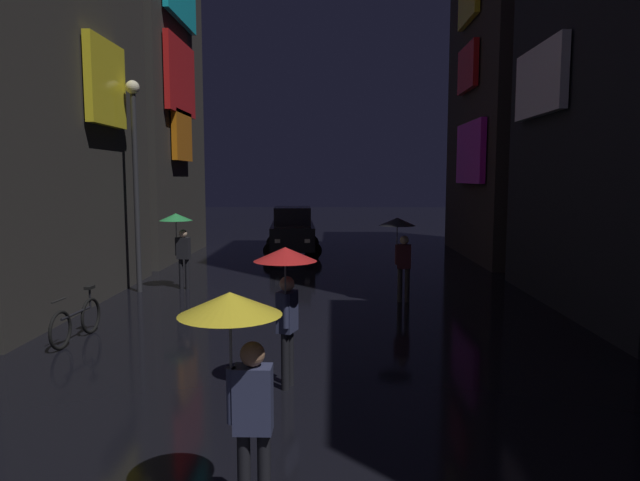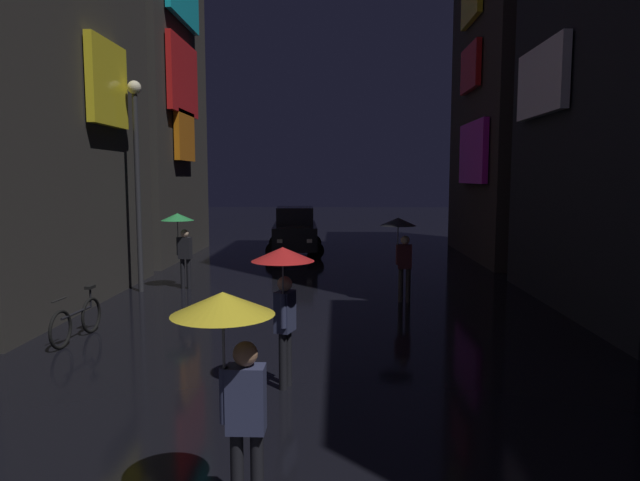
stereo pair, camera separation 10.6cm
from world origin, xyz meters
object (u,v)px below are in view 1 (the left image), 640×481
Objects in this scene: pedestrian_midstreet_centre_yellow at (238,343)px; pedestrian_foreground_left_green at (178,230)px; pedestrian_far_right_black at (399,236)px; streetlamp_left_far at (135,162)px; bicycle_parked_at_storefront at (77,321)px; car_distant at (292,232)px; pedestrian_foreground_right_red at (286,278)px.

pedestrian_midstreet_centre_yellow is 11.35m from pedestrian_foreground_left_green.
pedestrian_midstreet_centre_yellow and pedestrian_far_right_black have the same top height.
pedestrian_foreground_left_green is 2.14m from streetlamp_left_far.
pedestrian_midstreet_centre_yellow and pedestrian_foreground_left_green have the same top height.
car_distant reaches higher than bicycle_parked_at_storefront.
pedestrian_midstreet_centre_yellow is at bearing -72.29° from pedestrian_foreground_left_green.
streetlamp_left_far is (-4.44, 10.39, 1.85)m from pedestrian_midstreet_centre_yellow.
streetlamp_left_far is at bearing -157.07° from pedestrian_foreground_left_green.
pedestrian_foreground_right_red is at bearing -30.39° from bicycle_parked_at_storefront.
pedestrian_far_right_black is at bearing 68.94° from pedestrian_foreground_right_red.
car_distant is at bearing 93.69° from pedestrian_foreground_right_red.
pedestrian_foreground_left_green is (-3.60, 7.58, 0.00)m from pedestrian_foreground_right_red.
pedestrian_foreground_left_green is at bearing 83.40° from bicycle_parked_at_storefront.
pedestrian_midstreet_centre_yellow is 0.38× the size of streetlamp_left_far.
pedestrian_midstreet_centre_yellow is at bearing -92.71° from pedestrian_foreground_right_red.
pedestrian_foreground_left_green is at bearing 22.93° from streetlamp_left_far.
pedestrian_midstreet_centre_yellow is 18.21m from car_distant.
pedestrian_foreground_left_green is 1.17× the size of bicycle_parked_at_storefront.
bicycle_parked_at_storefront is 12.91m from car_distant.
pedestrian_foreground_right_red is 6.46m from pedestrian_far_right_black.
pedestrian_foreground_right_red is at bearing 87.29° from pedestrian_midstreet_centre_yellow.
pedestrian_far_right_black is 1.00× the size of pedestrian_foreground_left_green.
pedestrian_midstreet_centre_yellow is 9.58m from pedestrian_far_right_black.
bicycle_parked_at_storefront is at bearing 149.61° from pedestrian_foreground_right_red.
bicycle_parked_at_storefront is at bearing -85.12° from streetlamp_left_far.
pedestrian_foreground_right_red is 1.00× the size of pedestrian_foreground_left_green.
bicycle_parked_at_storefront is (-0.59, -5.12, -1.28)m from pedestrian_foreground_left_green.
pedestrian_far_right_black is (2.47, 9.26, 0.00)m from pedestrian_midstreet_centre_yellow.
pedestrian_far_right_black is 7.25m from streetlamp_left_far.
pedestrian_midstreet_centre_yellow is 1.00× the size of pedestrian_far_right_black.
pedestrian_far_right_black reaches higher than bicycle_parked_at_storefront.
pedestrian_midstreet_centre_yellow is at bearing -104.96° from pedestrian_far_right_black.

